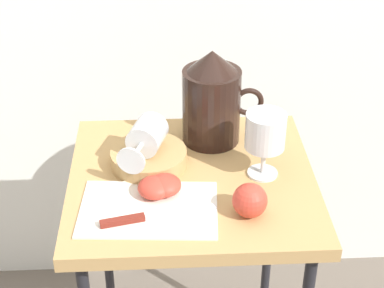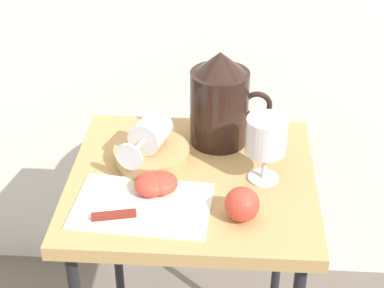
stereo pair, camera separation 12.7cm
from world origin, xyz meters
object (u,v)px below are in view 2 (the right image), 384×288
Objects in this scene: pitcher at (220,106)px; apple_half_right at (161,183)px; basket_tray at (152,155)px; apple_half_left at (151,185)px; knife at (133,214)px; wine_glass_upright at (266,140)px; wine_glass_tipped_near at (150,134)px; table at (192,206)px; apple_whole at (242,204)px.

apple_half_right is (-0.11, -0.21, -0.07)m from pitcher.
apple_half_left is (0.01, -0.11, 0.01)m from basket_tray.
pitcher is 0.98× the size of knife.
apple_half_right is 0.10m from knife.
wine_glass_upright is 2.13× the size of apple_half_right.
wine_glass_tipped_near is 0.20m from knife.
pitcher reaches higher than apple_half_right.
apple_half_right is at bearing -118.17° from pitcher.
table is 3.33× the size of pitcher.
pitcher is at bearing 34.42° from basket_tray.
wine_glass_tipped_near is at bearing 155.29° from basket_tray.
basket_tray is 0.05m from wine_glass_tipped_near.
wine_glass_tipped_near reaches higher than apple_half_left.
pitcher reaches higher than apple_whole.
knife is (-0.10, -0.14, 0.09)m from table.
apple_half_right is 1.00× the size of apple_whole.
wine_glass_tipped_near is (-0.14, -0.10, -0.02)m from pitcher.
apple_whole is (0.19, -0.18, 0.02)m from basket_tray.
wine_glass_upright is 0.15m from apple_whole.
wine_glass_upright reaches higher than wine_glass_tipped_near.
pitcher is at bearing 58.60° from apple_half_left.
apple_half_right is (0.03, -0.11, -0.05)m from wine_glass_tipped_near.
wine_glass_upright is at bearing 28.97° from knife.
knife is at bearing -93.97° from basket_tray.
apple_half_left reaches higher than basket_tray.
apple_half_left and apple_half_right have the same top height.
pitcher reaches higher than table.
apple_half_left is at bearing -139.42° from table.
apple_half_right is 0.18m from apple_whole.
apple_half_right is 0.30× the size of knife.
apple_half_right reaches higher than table.
basket_tray is 0.19m from pitcher.
table is at bearing -28.17° from basket_tray.
table is 0.20m from apple_whole.
wine_glass_tipped_near reaches higher than basket_tray.
wine_glass_upright is (0.10, -0.15, 0.01)m from pitcher.
pitcher is at bearing 70.42° from table.
wine_glass_upright is at bearing -12.21° from basket_tray.
apple_whole is (0.10, -0.13, 0.11)m from table.
apple_half_right is (-0.21, -0.06, -0.08)m from wine_glass_upright.
apple_whole is (0.20, -0.18, -0.04)m from wine_glass_tipped_near.
apple_whole is at bearing -109.41° from wine_glass_upright.
pitcher is 3.23× the size of apple_half_right.
knife is (-0.25, -0.14, -0.09)m from wine_glass_upright.
wine_glass_tipped_near reaches higher than table.
table is 0.14m from basket_tray.
apple_half_left is (0.02, -0.12, -0.05)m from wine_glass_tipped_near.
table is 0.18m from wine_glass_tipped_near.
wine_glass_tipped_near is at bearing 107.65° from apple_half_right.
apple_half_left is at bearing 71.37° from knife.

